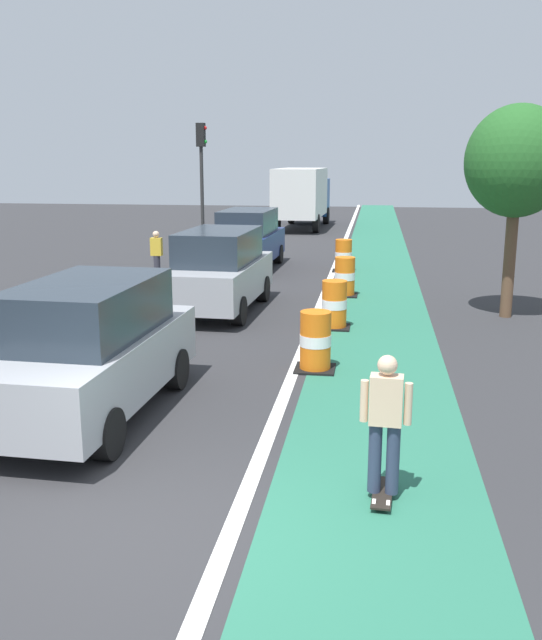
# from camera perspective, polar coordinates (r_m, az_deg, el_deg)

# --- Properties ---
(ground_plane) EXTENTS (100.00, 100.00, 0.00)m
(ground_plane) POSITION_cam_1_polar(r_m,az_deg,el_deg) (7.74, -10.20, -16.37)
(ground_plane) COLOR #2D2D30
(bike_lane_strip) EXTENTS (2.50, 80.00, 0.01)m
(bike_lane_strip) POSITION_cam_1_polar(r_m,az_deg,el_deg) (18.74, 8.66, 1.30)
(bike_lane_strip) COLOR #286B51
(bike_lane_strip) RESTS_ON ground
(lane_divider_stripe) EXTENTS (0.20, 80.00, 0.01)m
(lane_divider_stripe) POSITION_cam_1_polar(r_m,az_deg,el_deg) (18.79, 4.08, 1.46)
(lane_divider_stripe) COLOR silver
(lane_divider_stripe) RESTS_ON ground
(skateboarder_on_lane) EXTENTS (0.57, 0.81, 1.69)m
(skateboarder_on_lane) POSITION_cam_1_polar(r_m,az_deg,el_deg) (7.94, 9.28, -8.25)
(skateboarder_on_lane) COLOR black
(skateboarder_on_lane) RESTS_ON ground
(parked_suv_nearest) EXTENTS (2.04, 4.66, 2.04)m
(parked_suv_nearest) POSITION_cam_1_polar(r_m,az_deg,el_deg) (10.64, -14.49, -2.28)
(parked_suv_nearest) COLOR #9EA0A5
(parked_suv_nearest) RESTS_ON ground
(parked_suv_second) EXTENTS (2.06, 4.67, 2.04)m
(parked_suv_second) POSITION_cam_1_polar(r_m,az_deg,el_deg) (17.56, -4.23, 4.05)
(parked_suv_second) COLOR #9EA0A5
(parked_suv_second) RESTS_ON ground
(parked_suv_third) EXTENTS (2.04, 4.66, 2.04)m
(parked_suv_third) POSITION_cam_1_polar(r_m,az_deg,el_deg) (24.43, -1.88, 6.62)
(parked_suv_third) COLOR navy
(parked_suv_third) RESTS_ON ground
(traffic_barrel_front) EXTENTS (0.73, 0.73, 1.09)m
(traffic_barrel_front) POSITION_cam_1_polar(r_m,az_deg,el_deg) (12.69, 3.63, -1.77)
(traffic_barrel_front) COLOR orange
(traffic_barrel_front) RESTS_ON ground
(traffic_barrel_mid) EXTENTS (0.73, 0.73, 1.09)m
(traffic_barrel_mid) POSITION_cam_1_polar(r_m,az_deg,el_deg) (15.87, 5.17, 1.22)
(traffic_barrel_mid) COLOR orange
(traffic_barrel_mid) RESTS_ON ground
(traffic_barrel_back) EXTENTS (0.73, 0.73, 1.09)m
(traffic_barrel_back) POSITION_cam_1_polar(r_m,az_deg,el_deg) (19.67, 6.02, 3.50)
(traffic_barrel_back) COLOR orange
(traffic_barrel_back) RESTS_ON ground
(traffic_barrel_far) EXTENTS (0.73, 0.73, 1.09)m
(traffic_barrel_far) POSITION_cam_1_polar(r_m,az_deg,el_deg) (23.95, 5.92, 5.21)
(traffic_barrel_far) COLOR orange
(traffic_barrel_far) RESTS_ON ground
(delivery_truck_down_block) EXTENTS (2.55, 7.67, 3.23)m
(delivery_truck_down_block) POSITION_cam_1_polar(r_m,az_deg,el_deg) (38.66, 2.57, 10.19)
(delivery_truck_down_block) COLOR silver
(delivery_truck_down_block) RESTS_ON ground
(traffic_light_corner) EXTENTS (0.41, 0.32, 5.10)m
(traffic_light_corner) POSITION_cam_1_polar(r_m,az_deg,el_deg) (28.43, -5.67, 12.45)
(traffic_light_corner) COLOR #2D2D2D
(traffic_light_corner) RESTS_ON ground
(pedestrian_crossing) EXTENTS (0.34, 0.20, 1.61)m
(pedestrian_crossing) POSITION_cam_1_polar(r_m,az_deg,el_deg) (21.78, -9.28, 5.21)
(pedestrian_crossing) COLOR #33333D
(pedestrian_crossing) RESTS_ON ground
(street_tree_sidewalk) EXTENTS (2.40, 2.40, 5.00)m
(street_tree_sidewalk) POSITION_cam_1_polar(r_m,az_deg,el_deg) (17.59, 19.39, 11.99)
(street_tree_sidewalk) COLOR brown
(street_tree_sidewalk) RESTS_ON ground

